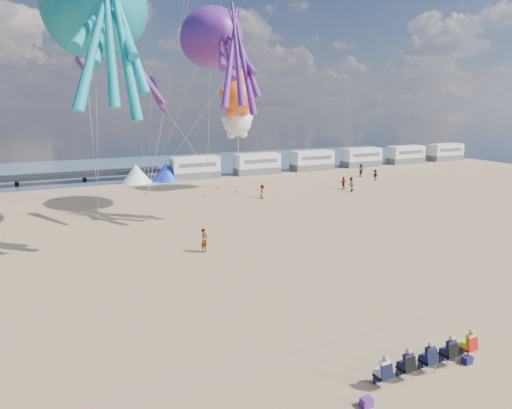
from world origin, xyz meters
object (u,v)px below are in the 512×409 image
Objects in this scene: motorhome_1 at (257,164)px; kite_teddy_orange at (238,97)px; kite_panda at (237,121)px; windsock_right at (151,88)px; sandbag_d at (218,187)px; cooler_navy at (467,360)px; windsock_left at (86,69)px; sandbag_c at (239,191)px; motorhome_3 at (361,157)px; windsock_mid at (157,95)px; kite_octopus_purple at (211,38)px; beachgoer_2 at (375,175)px; beachgoer_4 at (361,170)px; beachgoer_0 at (262,191)px; motorhome_0 at (195,168)px; motorhome_5 at (445,152)px; cooler_purple at (367,402)px; standing_person at (204,240)px; kite_octopus_teal at (94,7)px; motorhome_4 at (405,155)px; sandbag_b at (207,195)px; tent_white at (136,174)px; beachgoer_3 at (343,183)px; sandbag_e at (148,195)px; beachgoer_1 at (351,184)px; sandbag_a at (99,210)px; tent_blue at (166,172)px; motorhome_2 at (312,160)px; spectator_row at (427,356)px.

kite_teddy_orange is (-7.79, -10.97, 9.34)m from motorhome_1.
windsock_right is at bearing -130.00° from kite_panda.
kite_teddy_orange is 1.12× the size of windsock_right.
cooler_navy is at bearing -97.16° from sandbag_d.
sandbag_c is at bearing -0.22° from windsock_left.
motorhome_3 is 42.13m from windsock_mid.
sandbag_c is 0.04× the size of kite_octopus_purple.
kite_teddy_orange reaches higher than beachgoer_2.
sandbag_c is (-20.23, -3.14, -0.77)m from beachgoer_4.
motorhome_0 is at bearing 20.37° from beachgoer_0.
beachgoer_0 is 0.24× the size of kite_teddy_orange.
motorhome_5 is 16.50× the size of cooler_purple.
windsock_right is at bearing -153.41° from kite_octopus_purple.
standing_person is at bearing -151.60° from motorhome_5.
kite_octopus_teal reaches higher than sandbag_d.
motorhome_4 reaches higher than sandbag_b.
windsock_mid is at bearing -136.60° from sandbag_d.
tent_white is at bearing 78.67° from kite_octopus_teal.
motorhome_0 is 3.93× the size of standing_person.
sandbag_b is at bearing 66.31° from beachgoer_0.
beachgoer_3 reaches higher than beachgoer_2.
motorhome_0 is 12.62m from sandbag_e.
windsock_right is (-1.96, -12.50, 11.25)m from sandbag_e.
sandbag_e is at bearing 95.44° from cooler_navy.
windsock_mid is at bearing 61.92° from windsock_right.
cooler_purple is at bearing -75.32° from kite_octopus_teal.
beachgoer_4 is 24.82m from sandbag_b.
beachgoer_1 is 3.36× the size of sandbag_a.
beachgoer_4 is (21.73, -8.51, -0.62)m from motorhome_0.
tent_blue is 10.53× the size of cooler_navy.
kite_teddy_orange reaches higher than motorhome_2.
tent_white is at bearing 135.46° from sandbag_d.
beachgoer_1 is at bearing 40.15° from beachgoer_2.
beachgoer_2 reaches higher than sandbag_d.
cooler_purple reaches higher than cooler_navy.
motorhome_1 is at bearing 75.34° from kite_teddy_orange.
standing_person is at bearing -115.47° from kite_octopus_purple.
motorhome_3 is at bearing 0.00° from motorhome_0.
kite_panda is at bearing 7.49° from windsock_left.
kite_panda is (-26.18, -9.35, 6.59)m from motorhome_3.
motorhome_2 reaches higher than beachgoer_0.
spectator_row is at bearing -91.62° from windsock_right.
kite_octopus_teal is (-0.00, -6.79, 17.02)m from sandbag_a.
motorhome_1 is at bearing -38.54° from beachgoer_2.
beachgoer_3 reaches higher than sandbag_b.
standing_person reaches higher than beachgoer_2.
spectator_row is 1.97m from cooler_navy.
windsock_right is (-29.57, -21.63, 9.86)m from motorhome_2.
standing_person reaches higher than beachgoer_0.
motorhome_0 is 1.00× the size of motorhome_1.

